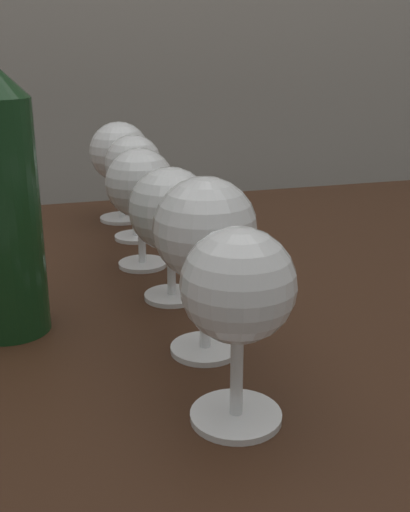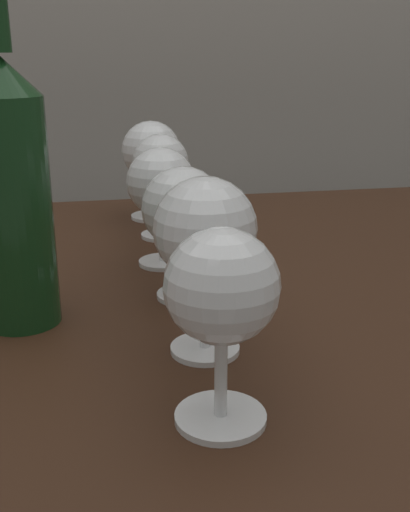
{
  "view_description": "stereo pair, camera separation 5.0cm",
  "coord_description": "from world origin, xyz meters",
  "px_view_note": "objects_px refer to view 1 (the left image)",
  "views": [
    {
      "loc": [
        -0.15,
        -0.64,
        0.96
      ],
      "look_at": [
        -0.01,
        -0.18,
        0.8
      ],
      "focal_mm": 43.02,
      "sensor_mm": 36.0,
      "label": 1
    },
    {
      "loc": [
        -0.1,
        -0.65,
        0.96
      ],
      "look_at": [
        -0.01,
        -0.18,
        0.8
      ],
      "focal_mm": 43.02,
      "sensor_mm": 36.0,
      "label": 2
    }
  ],
  "objects_px": {
    "wine_glass_white": "(238,289)",
    "wine_glass_chardonnay": "(133,166)",
    "wine_glass_empty": "(205,233)",
    "wine_glass_pinot": "(170,212)",
    "wine_glass_rose": "(119,155)",
    "wine_glass_cabernet": "(140,185)"
  },
  "relations": [
    {
      "from": "wine_glass_white",
      "to": "wine_glass_chardonnay",
      "type": "distance_m",
      "value": 0.45
    },
    {
      "from": "wine_glass_white",
      "to": "wine_glass_empty",
      "type": "height_order",
      "value": "wine_glass_empty"
    },
    {
      "from": "wine_glass_pinot",
      "to": "wine_glass_rose",
      "type": "xyz_separation_m",
      "value": [
        0.0,
        0.33,
        0.01
      ]
    },
    {
      "from": "wine_glass_rose",
      "to": "wine_glass_pinot",
      "type": "bearing_deg",
      "value": -90.35
    },
    {
      "from": "wine_glass_white",
      "to": "wine_glass_cabernet",
      "type": "xyz_separation_m",
      "value": [
        0.0,
        0.34,
        0.0
      ]
    },
    {
      "from": "wine_glass_empty",
      "to": "wine_glass_pinot",
      "type": "xyz_separation_m",
      "value": [
        0.0,
        0.12,
        -0.01
      ]
    },
    {
      "from": "wine_glass_empty",
      "to": "wine_glass_chardonnay",
      "type": "xyz_separation_m",
      "value": [
        0.01,
        0.35,
        -0.01
      ]
    },
    {
      "from": "wine_glass_empty",
      "to": "wine_glass_chardonnay",
      "type": "distance_m",
      "value": 0.35
    },
    {
      "from": "wine_glass_white",
      "to": "wine_glass_rose",
      "type": "xyz_separation_m",
      "value": [
        0.01,
        0.55,
        0.0
      ]
    },
    {
      "from": "wine_glass_empty",
      "to": "wine_glass_white",
      "type": "bearing_deg",
      "value": -94.74
    },
    {
      "from": "wine_glass_pinot",
      "to": "wine_glass_cabernet",
      "type": "relative_size",
      "value": 0.98
    },
    {
      "from": "wine_glass_chardonnay",
      "to": "wine_glass_rose",
      "type": "height_order",
      "value": "wine_glass_rose"
    },
    {
      "from": "wine_glass_pinot",
      "to": "wine_glass_white",
      "type": "bearing_deg",
      "value": -92.47
    },
    {
      "from": "wine_glass_white",
      "to": "wine_glass_pinot",
      "type": "xyz_separation_m",
      "value": [
        0.01,
        0.23,
        -0.01
      ]
    },
    {
      "from": "wine_glass_pinot",
      "to": "wine_glass_chardonnay",
      "type": "xyz_separation_m",
      "value": [
        0.0,
        0.22,
        0.01
      ]
    },
    {
      "from": "wine_glass_empty",
      "to": "wine_glass_cabernet",
      "type": "bearing_deg",
      "value": 92.03
    },
    {
      "from": "wine_glass_empty",
      "to": "wine_glass_rose",
      "type": "relative_size",
      "value": 1.03
    },
    {
      "from": "wine_glass_cabernet",
      "to": "wine_glass_chardonnay",
      "type": "bearing_deg",
      "value": 83.31
    },
    {
      "from": "wine_glass_rose",
      "to": "wine_glass_white",
      "type": "bearing_deg",
      "value": -91.22
    },
    {
      "from": "wine_glass_chardonnay",
      "to": "wine_glass_rose",
      "type": "bearing_deg",
      "value": 91.06
    },
    {
      "from": "wine_glass_white",
      "to": "wine_glass_cabernet",
      "type": "distance_m",
      "value": 0.34
    },
    {
      "from": "wine_glass_pinot",
      "to": "wine_glass_empty",
      "type": "bearing_deg",
      "value": -90.56
    }
  ]
}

